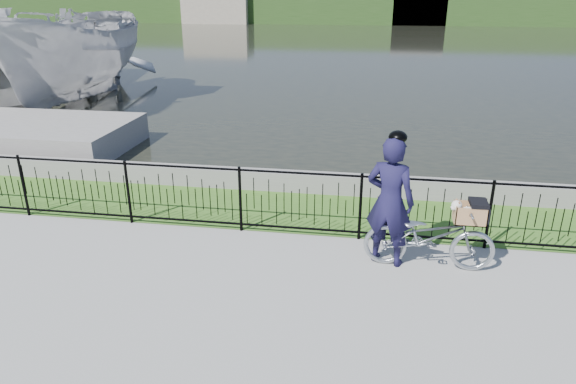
% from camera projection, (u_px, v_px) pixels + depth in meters
% --- Properties ---
extents(ground, '(120.00, 120.00, 0.00)m').
position_uv_depth(ground, '(283.00, 284.00, 7.19)').
color(ground, gray).
rests_on(ground, ground).
extents(grass_strip, '(60.00, 2.00, 0.01)m').
position_uv_depth(grass_strip, '(306.00, 211.00, 9.58)').
color(grass_strip, '#3C6820').
rests_on(grass_strip, ground).
extents(water, '(120.00, 120.00, 0.00)m').
position_uv_depth(water, '(359.00, 46.00, 37.49)').
color(water, black).
rests_on(water, ground).
extents(quay_wall, '(60.00, 0.30, 0.40)m').
position_uv_depth(quay_wall, '(313.00, 182.00, 10.42)').
color(quay_wall, gray).
rests_on(quay_wall, ground).
extents(fence, '(14.00, 0.06, 1.15)m').
position_uv_depth(fence, '(299.00, 203.00, 8.45)').
color(fence, black).
rests_on(fence, ground).
extents(far_treeline, '(120.00, 6.00, 3.00)m').
position_uv_depth(far_treeline, '(367.00, 11.00, 61.73)').
color(far_treeline, '#2B491C').
rests_on(far_treeline, ground).
extents(far_building_left, '(8.00, 4.00, 4.00)m').
position_uv_depth(far_building_left, '(218.00, 6.00, 62.38)').
color(far_building_left, gray).
rests_on(far_building_left, ground).
extents(far_building_right, '(6.00, 3.00, 3.20)m').
position_uv_depth(far_building_right, '(419.00, 11.00, 59.42)').
color(far_building_right, gray).
rests_on(far_building_right, ground).
extents(bicycle_rig, '(1.88, 0.66, 1.11)m').
position_uv_depth(bicycle_rig, '(430.00, 236.00, 7.48)').
color(bicycle_rig, '#A0A6AC').
rests_on(bicycle_rig, ground).
extents(cyclist, '(0.83, 0.68, 2.04)m').
position_uv_depth(cyclist, '(390.00, 200.00, 7.45)').
color(cyclist, '#151233').
rests_on(cyclist, ground).
extents(boat_near, '(4.03, 9.07, 5.21)m').
position_uv_depth(boat_near, '(73.00, 53.00, 17.48)').
color(boat_near, '#BBBABB').
rests_on(boat_near, water).
extents(boat_far, '(8.20, 11.40, 2.34)m').
position_uv_depth(boat_far, '(22.00, 62.00, 20.34)').
color(boat_far, '#BBBABB').
rests_on(boat_far, water).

